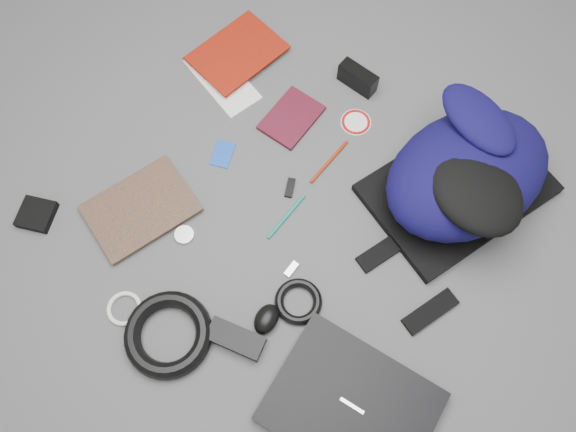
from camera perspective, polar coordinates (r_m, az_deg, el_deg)
The scene contains 22 objects.
ground at distance 1.44m, azimuth 0.00°, elevation -0.30°, with size 4.00×4.00×0.00m, color #4F4F51.
backpack at distance 1.45m, azimuth 17.76°, elevation 4.16°, with size 0.34×0.49×0.21m, color black, non-canonical shape.
laptop at distance 1.33m, azimuth 6.44°, elevation -18.65°, with size 0.35×0.27×0.04m, color black.
textbook_red at distance 1.75m, azimuth -7.32°, elevation 17.82°, with size 0.19×0.25×0.03m, color maroon.
comic_book at distance 1.54m, azimuth -16.41°, elevation 3.41°, with size 0.19×0.26×0.02m, color #9B5A0B.
envelope at distance 1.66m, azimuth -6.72°, elevation 13.64°, with size 0.24×0.11×0.00m, color white.
dvd_case at distance 1.57m, azimuth 0.35°, elevation 9.95°, with size 0.12×0.17×0.01m, color #3E0B18.
compact_camera at distance 1.63m, azimuth 7.10°, elevation 13.73°, with size 0.11×0.04×0.06m, color black.
sticker_disc at distance 1.58m, azimuth 6.90°, elevation 9.43°, with size 0.08×0.08×0.00m, color white.
pen_teal at distance 1.44m, azimuth -0.18°, elevation -0.06°, with size 0.01×0.01×0.15m, color #0D7B6A.
pen_red at distance 1.51m, azimuth 4.21°, elevation 5.52°, with size 0.01×0.01×0.16m, color #9A250B.
id_badge at distance 1.53m, azimuth -6.65°, elevation 6.27°, with size 0.05×0.08×0.00m, color blue.
usb_black at distance 1.47m, azimuth 0.20°, elevation 2.89°, with size 0.02×0.05×0.01m, color black.
usb_silver at distance 1.39m, azimuth 0.34°, elevation -5.42°, with size 0.02×0.04×0.01m, color silver.
mouse at distance 1.35m, azimuth -2.20°, elevation -10.42°, with size 0.05×0.08×0.04m, color black.
headphone_left at distance 1.50m, azimuth -14.13°, elevation 1.31°, with size 0.05×0.05×0.01m, color #BCBCBF.
headphone_right at distance 1.45m, azimuth -10.49°, elevation -1.91°, with size 0.05×0.05×0.01m, color silver.
cable_coil at distance 1.37m, azimuth 1.06°, elevation -8.67°, with size 0.12×0.12×0.02m, color black.
power_brick at distance 1.35m, azimuth -5.33°, elevation -12.32°, with size 0.13×0.06×0.03m, color black.
power_cord_coil at distance 1.37m, azimuth -12.06°, elevation -11.67°, with size 0.21×0.21×0.04m, color black.
pouch at distance 1.58m, azimuth -24.19°, elevation 0.16°, with size 0.09×0.09×0.02m, color black.
white_cable_coil at distance 1.42m, azimuth -16.30°, elevation -9.00°, with size 0.09×0.09×0.01m, color white.
Camera 1 is at (0.28, -0.46, 1.34)m, focal length 35.00 mm.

